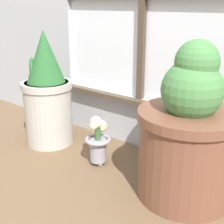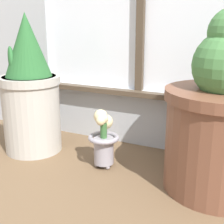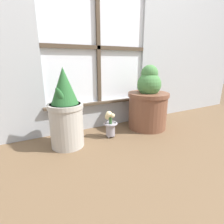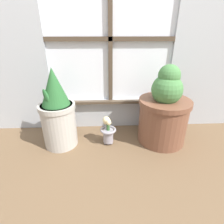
{
  "view_description": "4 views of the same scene",
  "coord_description": "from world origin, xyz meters",
  "views": [
    {
      "loc": [
        0.94,
        -0.82,
        0.78
      ],
      "look_at": [
        0.02,
        0.28,
        0.28
      ],
      "focal_mm": 50.0,
      "sensor_mm": 36.0,
      "label": 1
    },
    {
      "loc": [
        0.55,
        -0.86,
        0.61
      ],
      "look_at": [
        -0.0,
        0.26,
        0.25
      ],
      "focal_mm": 50.0,
      "sensor_mm": 36.0,
      "label": 2
    },
    {
      "loc": [
        -0.74,
        -1.12,
        0.69
      ],
      "look_at": [
        0.01,
        0.29,
        0.23
      ],
      "focal_mm": 28.0,
      "sensor_mm": 36.0,
      "label": 3
    },
    {
      "loc": [
        -0.06,
        -1.01,
        0.89
      ],
      "look_at": [
        -0.0,
        0.24,
        0.29
      ],
      "focal_mm": 28.0,
      "sensor_mm": 36.0,
      "label": 4
    }
  ],
  "objects": [
    {
      "name": "flower_vase",
      "position": [
        -0.03,
        0.24,
        0.13
      ],
      "size": [
        0.13,
        0.13,
        0.26
      ],
      "color": "#99939E",
      "rests_on": "ground_plane"
    },
    {
      "name": "potted_plant_left",
      "position": [
        -0.43,
        0.25,
        0.3
      ],
      "size": [
        0.29,
        0.29,
        0.65
      ],
      "color": "#B7B2A8",
      "rests_on": "ground_plane"
    },
    {
      "name": "ground_plane",
      "position": [
        0.0,
        0.0,
        0.0
      ],
      "size": [
        10.0,
        10.0,
        0.0
      ],
      "primitive_type": "plane",
      "color": "brown"
    },
    {
      "name": "potted_plant_right",
      "position": [
        0.43,
        0.27,
        0.27
      ],
      "size": [
        0.42,
        0.42,
        0.66
      ],
      "color": "brown",
      "rests_on": "ground_plane"
    }
  ]
}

